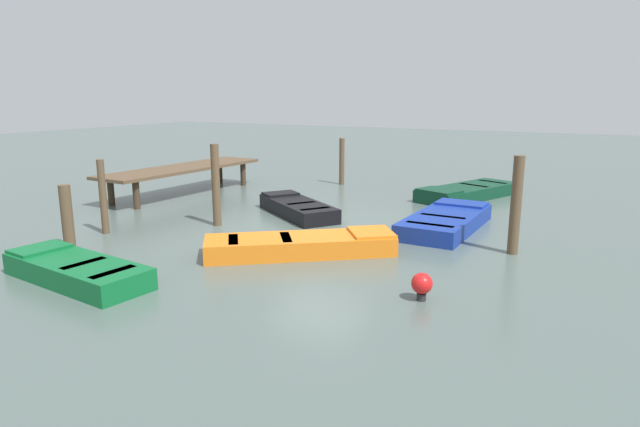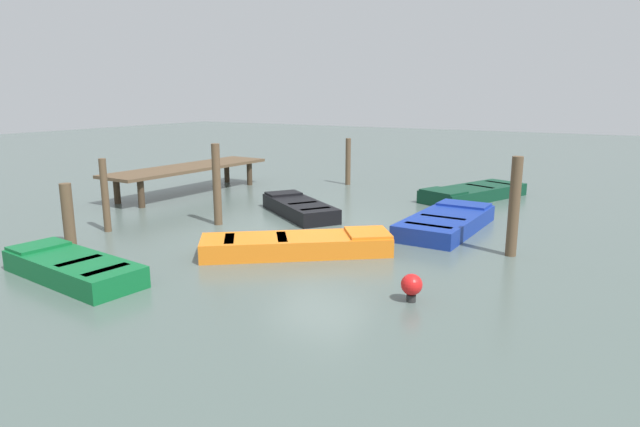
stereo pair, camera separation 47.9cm
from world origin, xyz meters
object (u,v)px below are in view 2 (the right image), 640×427
rowboat_black (299,207)px  mooring_piling_mid_left (105,195)px  rowboat_green (72,267)px  rowboat_dark_green (473,193)px  mooring_piling_center (514,207)px  mooring_piling_mid_right (348,162)px  mooring_piling_near_right (217,185)px  rowboat_orange (298,244)px  mooring_piling_far_left (68,215)px  dock_segment (189,169)px  rowboat_blue (447,222)px  marker_buoy (412,285)px

rowboat_black → mooring_piling_mid_left: (-4.03, 3.14, 0.70)m
rowboat_green → rowboat_dark_green: (11.65, -4.43, -0.00)m
mooring_piling_center → mooring_piling_mid_right: (6.51, 7.28, -0.19)m
mooring_piling_mid_left → mooring_piling_near_right: (1.98, -1.91, 0.15)m
rowboat_orange → mooring_piling_far_left: bearing=166.3°
mooring_piling_mid_right → dock_segment: bearing=138.7°
rowboat_orange → rowboat_black: size_ratio=1.22×
mooring_piling_near_right → mooring_piling_mid_right: 7.48m
mooring_piling_mid_left → mooring_piling_far_left: bearing=-162.8°
rowboat_blue → mooring_piling_near_right: mooring_piling_near_right is taller
dock_segment → mooring_piling_center: size_ratio=2.98×
rowboat_dark_green → mooring_piling_near_right: size_ratio=1.97×
rowboat_orange → rowboat_green: bearing=-166.5°
rowboat_blue → mooring_piling_far_left: mooring_piling_far_left is taller
mooring_piling_mid_left → mooring_piling_center: size_ratio=0.86×
mooring_piling_mid_right → rowboat_blue: bearing=-132.9°
rowboat_green → mooring_piling_mid_right: bearing=-81.4°
dock_segment → mooring_piling_far_left: (-6.37, -2.39, -0.12)m
mooring_piling_center → mooring_piling_far_left: (-4.29, 8.78, -0.34)m
rowboat_orange → mooring_piling_center: (2.20, -4.01, 0.85)m
rowboat_black → rowboat_dark_green: size_ratio=0.76×
marker_buoy → rowboat_orange: bearing=66.3°
rowboat_green → rowboat_black: size_ratio=1.02×
rowboat_green → marker_buoy: (2.09, -5.93, 0.07)m
rowboat_blue → mooring_piling_center: 2.53m
dock_segment → mooring_piling_mid_left: mooring_piling_mid_left is taller
mooring_piling_mid_left → mooring_piling_center: 9.66m
dock_segment → mooring_piling_mid_right: 5.90m
mooring_piling_mid_left → mooring_piling_near_right: bearing=-44.0°
mooring_piling_mid_left → marker_buoy: mooring_piling_mid_left is taller
rowboat_orange → marker_buoy: (-1.37, -3.11, 0.07)m
mooring_piling_near_right → mooring_piling_mid_right: size_ratio=1.22×
rowboat_blue → rowboat_black: same height
mooring_piling_far_left → marker_buoy: bearing=-84.8°
rowboat_orange → mooring_piling_mid_right: 9.33m
dock_segment → mooring_piling_center: 11.37m
dock_segment → marker_buoy: (-5.65, -10.28, -0.56)m
rowboat_green → mooring_piling_mid_right: size_ratio=1.86×
mooring_piling_mid_left → mooring_piling_far_left: size_ratio=1.27×
rowboat_blue → rowboat_black: size_ratio=1.15×
rowboat_dark_green → marker_buoy: (-9.56, -1.49, 0.07)m
mooring_piling_center → mooring_piling_mid_right: size_ratio=1.22×
dock_segment → mooring_piling_center: mooring_piling_center is taller
rowboat_orange → rowboat_dark_green: size_ratio=0.92×
rowboat_dark_green → mooring_piling_center: (-5.98, -2.38, 0.85)m
rowboat_green → mooring_piling_mid_left: bearing=-42.4°
rowboat_black → mooring_piling_far_left: (-5.38, 2.73, 0.51)m
dock_segment → mooring_piling_far_left: bearing=-156.3°
rowboat_black → marker_buoy: 6.96m
rowboat_orange → marker_buoy: marker_buoy is taller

